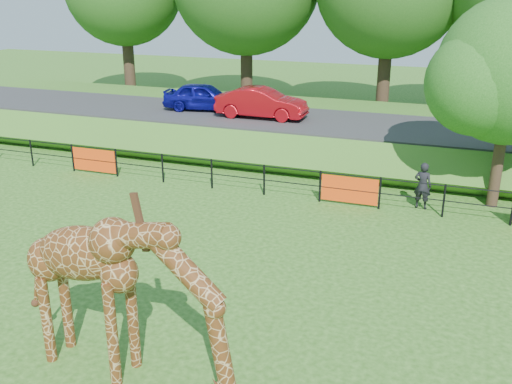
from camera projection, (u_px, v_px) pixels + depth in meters
The scene contains 8 objects.
ground at pixel (148, 308), 12.98m from camera, with size 90.00×90.00×0.00m, color #245114.
giraffe at pixel (126, 299), 10.15m from camera, with size 4.62×0.85×3.30m, color #5A2F12, non-canonical shape.
perimeter_fence at pixel (264, 180), 19.87m from camera, with size 28.07×0.10×1.10m, color black, non-canonical shape.
embankment at pixel (317, 130), 26.46m from camera, with size 40.00×9.00×1.30m, color #245114.
road at pixel (309, 121), 24.89m from camera, with size 40.00×5.00×0.12m, color #28292B.
car_blue at pixel (204, 96), 26.69m from camera, with size 1.50×3.72×1.27m, color #13139C.
car_red at pixel (262, 103), 25.09m from camera, with size 1.40×4.01×1.32m, color #B70D15.
visitor at pixel (423, 186), 18.59m from camera, with size 0.57×0.37×1.57m, color black.
Camera 1 is at (6.19, -9.79, 6.89)m, focal length 40.00 mm.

